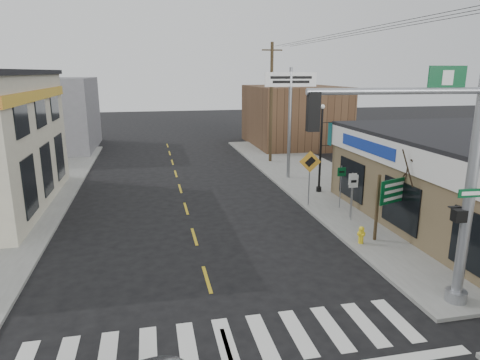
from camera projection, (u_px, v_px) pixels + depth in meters
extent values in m
plane|color=black|center=(228.00, 352.00, 10.87)|extent=(140.00, 140.00, 0.00)
cube|color=gray|center=(339.00, 192.00, 25.01)|extent=(6.00, 38.00, 0.13)
cube|color=gray|center=(4.00, 213.00, 21.35)|extent=(6.00, 38.00, 0.13)
cube|color=gold|center=(194.00, 237.00, 18.45)|extent=(0.12, 56.00, 0.01)
cube|color=silver|center=(226.00, 342.00, 11.25)|extent=(11.00, 2.20, 0.01)
cube|color=brown|center=(293.00, 116.00, 41.06)|extent=(8.00, 10.00, 5.60)
cube|color=slate|center=(41.00, 115.00, 38.18)|extent=(9.00, 10.00, 6.40)
cylinder|color=#91949A|center=(470.00, 195.00, 12.22)|extent=(0.31, 0.31, 6.74)
cylinder|color=#91949A|center=(401.00, 91.00, 11.00)|extent=(4.95, 0.18, 0.18)
cube|color=black|center=(318.00, 113.00, 10.66)|extent=(0.31, 0.25, 1.01)
cube|color=#074822|center=(476.00, 193.00, 11.98)|extent=(1.07, 0.04, 0.25)
cube|color=#074822|center=(449.00, 78.00, 11.19)|extent=(1.07, 0.05, 0.62)
cube|color=black|center=(461.00, 216.00, 12.27)|extent=(0.36, 0.29, 0.36)
cube|color=#453620|center=(377.00, 208.00, 17.44)|extent=(0.10, 0.10, 2.79)
cube|color=#453620|center=(405.00, 206.00, 17.70)|extent=(0.10, 0.10, 2.79)
cube|color=#0E451E|center=(394.00, 191.00, 17.34)|extent=(1.59, 0.05, 0.99)
cylinder|color=yellow|center=(361.00, 236.00, 17.36)|extent=(0.21, 0.21, 0.58)
sphere|color=yellow|center=(362.00, 229.00, 17.28)|extent=(0.23, 0.23, 0.23)
cylinder|color=gray|center=(309.00, 181.00, 22.10)|extent=(0.06, 0.06, 2.64)
cube|color=orange|center=(310.00, 162.00, 21.83)|extent=(1.12, 0.03, 1.12)
cylinder|color=black|center=(321.00, 150.00, 24.37)|extent=(0.13, 0.13, 4.85)
sphere|color=silver|center=(323.00, 107.00, 23.76)|extent=(0.26, 0.26, 0.26)
cube|color=#125251|center=(330.00, 134.00, 24.25)|extent=(0.02, 0.51, 1.31)
cylinder|color=gray|center=(290.00, 124.00, 27.47)|extent=(0.21, 0.21, 7.07)
cube|color=white|center=(291.00, 79.00, 26.78)|extent=(3.33, 0.18, 0.88)
cylinder|color=black|center=(416.00, 206.00, 17.39)|extent=(0.18, 0.18, 2.94)
ellipsoid|color=black|center=(406.00, 199.00, 21.81)|extent=(1.23, 1.23, 0.92)
cylinder|color=#483023|center=(271.00, 103.00, 32.38)|extent=(0.23, 0.23, 8.92)
cube|color=#483023|center=(272.00, 50.00, 31.43)|extent=(1.55, 0.10, 0.10)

